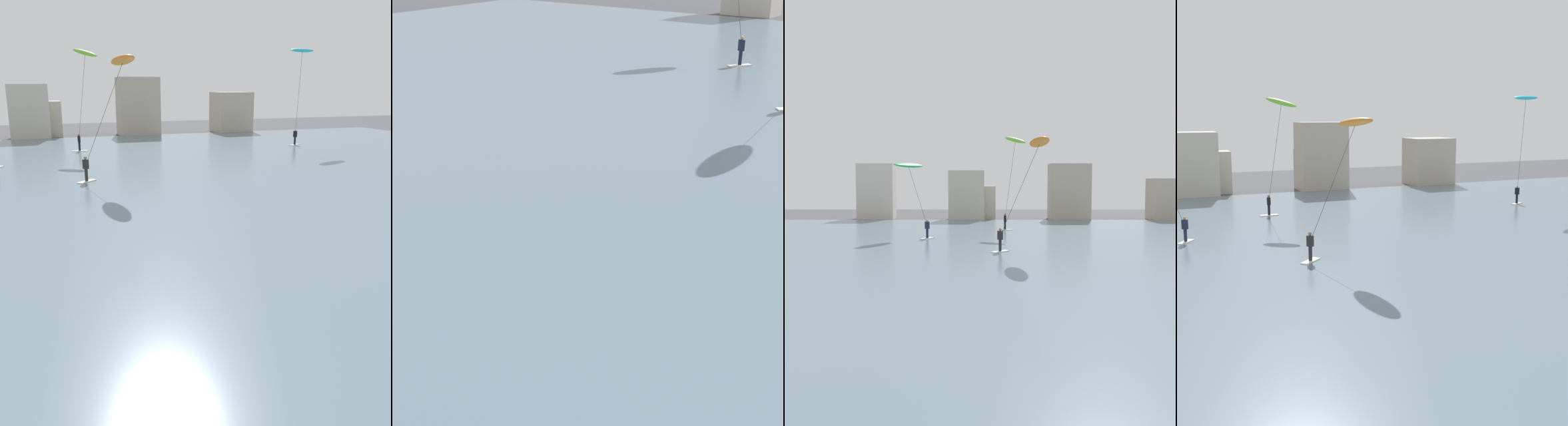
# 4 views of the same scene
# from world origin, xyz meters

# --- Properties ---
(water_bay) EXTENTS (84.00, 52.00, 0.10)m
(water_bay) POSITION_xyz_m (0.00, 31.19, 0.05)
(water_bay) COLOR slate
(water_bay) RESTS_ON ground
(far_shore_buildings) EXTENTS (42.13, 5.03, 7.13)m
(far_shore_buildings) POSITION_xyz_m (2.67, 59.07, 2.96)
(far_shore_buildings) COLOR beige
(far_shore_buildings) RESTS_ON ground
(kitesurfer_green) EXTENTS (3.88, 4.86, 6.52)m
(kitesurfer_green) POSITION_xyz_m (-8.64, 39.48, 5.95)
(kitesurfer_green) COLOR silver
(kitesurfer_green) RESTS_ON water_bay
(kitesurfer_orange) EXTENTS (3.99, 3.67, 7.85)m
(kitesurfer_orange) POSITION_xyz_m (1.24, 29.98, 7.02)
(kitesurfer_orange) COLOR silver
(kitesurfer_orange) RESTS_ON water_bay
(kitesurfer_lime) EXTENTS (2.81, 2.90, 9.26)m
(kitesurfer_lime) POSITION_xyz_m (0.68, 43.55, 7.78)
(kitesurfer_lime) COLOR silver
(kitesurfer_lime) RESTS_ON water_bay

